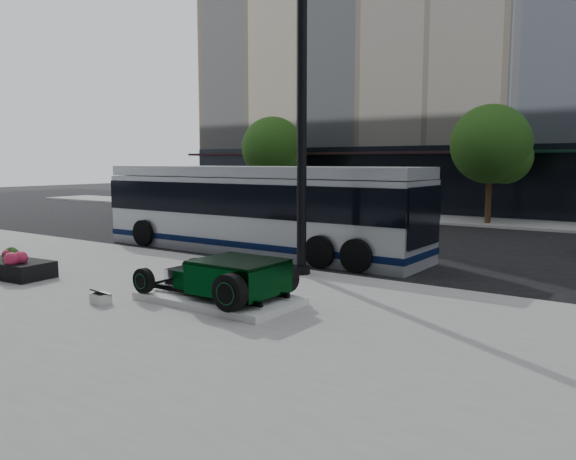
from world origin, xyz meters
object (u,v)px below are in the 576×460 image
Objects in this scene: hot_rod at (231,277)px; transit_bus at (256,209)px; lamppost at (302,126)px; flower_planter at (13,267)px.

transit_bus is (-4.31, 6.34, 0.79)m from hot_rod.
hot_rod is 4.86m from lamppost.
hot_rod is at bearing -80.80° from lamppost.
lamppost is 5.31m from transit_bus.
hot_rod is at bearing 9.42° from flower_planter.
transit_bus is (2.15, 7.41, 1.11)m from flower_planter.
transit_bus reaches higher than hot_rod.
hot_rod is at bearing -55.77° from transit_bus.
lamppost reaches higher than hot_rod.
hot_rod is 6.56m from flower_planter.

